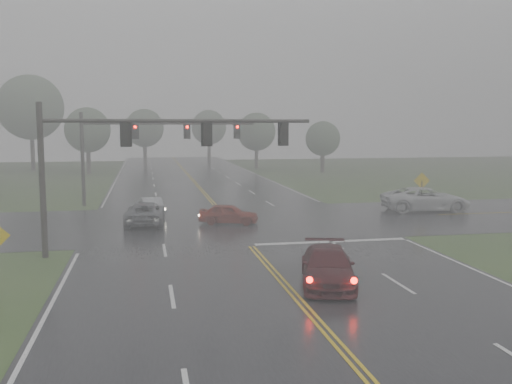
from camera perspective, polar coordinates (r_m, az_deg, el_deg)
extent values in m
plane|color=#2B441D|center=(16.97, 8.56, -15.31)|extent=(180.00, 180.00, 0.00)
cube|color=black|center=(35.78, -2.22, -3.52)|extent=(18.00, 160.00, 0.02)
cube|color=black|center=(37.73, -2.69, -2.99)|extent=(120.00, 14.00, 0.02)
cube|color=silver|center=(31.47, 7.52, -4.99)|extent=(8.50, 0.50, 0.01)
imported|color=#380A0D|center=(23.22, 7.15, -9.20)|extent=(3.23, 5.36, 1.45)
imported|color=maroon|center=(36.89, -2.73, -3.21)|extent=(4.11, 2.64, 1.30)
imported|color=#979A9E|center=(41.24, -10.49, -2.27)|extent=(1.87, 4.04, 1.28)
imported|color=#505257|center=(37.40, -11.00, -3.20)|extent=(2.69, 5.32, 1.44)
imported|color=#B8BBBD|center=(44.08, 16.58, -1.86)|extent=(6.68, 3.61, 1.78)
cylinder|color=black|center=(28.91, -20.60, 1.06)|extent=(0.29, 0.29, 7.43)
cylinder|color=black|center=(28.79, -20.84, 6.79)|extent=(0.19, 0.19, 0.83)
cylinder|color=black|center=(28.44, -7.59, 7.07)|extent=(13.13, 0.19, 0.19)
cube|color=black|center=(28.40, -12.89, 5.71)|extent=(0.35, 0.29, 1.08)
cube|color=black|center=(28.56, -12.88, 5.71)|extent=(0.57, 0.03, 1.29)
cube|color=black|center=(28.55, -4.93, 5.85)|extent=(0.35, 0.29, 1.08)
cube|color=black|center=(28.71, -4.96, 5.86)|extent=(0.57, 0.03, 1.29)
cube|color=black|center=(29.23, 2.81, 5.89)|extent=(0.35, 0.29, 1.08)
cube|color=black|center=(29.39, 2.74, 5.89)|extent=(0.57, 0.03, 1.29)
cylinder|color=black|center=(46.83, -16.95, 3.14)|extent=(0.29, 0.29, 7.35)
cylinder|color=black|center=(46.75, -17.07, 6.64)|extent=(0.18, 0.18, 0.82)
cylinder|color=black|center=(46.54, -8.61, 6.79)|extent=(13.68, 0.18, 0.18)
cube|color=black|center=(46.51, -11.98, 5.97)|extent=(0.35, 0.29, 1.07)
cube|color=black|center=(46.67, -11.98, 5.97)|extent=(0.56, 0.03, 1.28)
cylinder|color=#FF0C05|center=(46.34, -12.00, 6.38)|extent=(0.22, 0.06, 0.22)
cube|color=black|center=(46.63, -6.91, 6.07)|extent=(0.35, 0.29, 1.07)
cube|color=black|center=(46.79, -6.92, 6.07)|extent=(0.56, 0.03, 1.28)
cylinder|color=#FF0C05|center=(46.46, -6.90, 6.48)|extent=(0.22, 0.06, 0.22)
cube|color=black|center=(47.10, -1.90, 6.12)|extent=(0.35, 0.29, 1.07)
cube|color=black|center=(47.26, -1.93, 6.12)|extent=(0.56, 0.03, 1.28)
cylinder|color=#FF0C05|center=(46.94, -1.87, 6.53)|extent=(0.22, 0.06, 0.22)
cylinder|color=black|center=(43.84, 16.22, -0.39)|extent=(0.08, 0.08, 2.29)
cube|color=gold|center=(43.75, 16.25, 1.10)|extent=(1.19, 0.26, 1.20)
cylinder|color=#2D241D|center=(78.25, -16.40, 2.99)|extent=(0.56, 0.56, 3.33)
sphere|color=#344C32|center=(78.12, -16.50, 5.97)|extent=(5.92, 5.92, 5.92)
cylinder|color=#2D241D|center=(83.73, 0.04, 3.42)|extent=(0.52, 0.52, 3.15)
sphere|color=#344C32|center=(83.60, 0.04, 6.05)|extent=(5.59, 5.59, 5.59)
cylinder|color=#2D241D|center=(93.30, -11.04, 3.72)|extent=(0.61, 0.61, 3.44)
sphere|color=#344C32|center=(93.18, -11.09, 6.30)|extent=(6.11, 6.11, 6.11)
cylinder|color=#2D241D|center=(78.15, 6.66, 2.96)|extent=(0.56, 0.56, 2.65)
sphere|color=#344C32|center=(78.01, 6.70, 5.33)|extent=(4.71, 4.71, 4.71)
cylinder|color=#2D241D|center=(87.12, -21.44, 3.74)|extent=(0.59, 0.59, 5.15)
sphere|color=#344C32|center=(87.07, -21.62, 7.88)|extent=(9.15, 9.15, 9.15)
cylinder|color=#2D241D|center=(101.96, -4.71, 4.07)|extent=(0.60, 0.60, 3.47)
sphere|color=#344C32|center=(101.86, -4.73, 6.45)|extent=(6.17, 6.17, 6.17)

